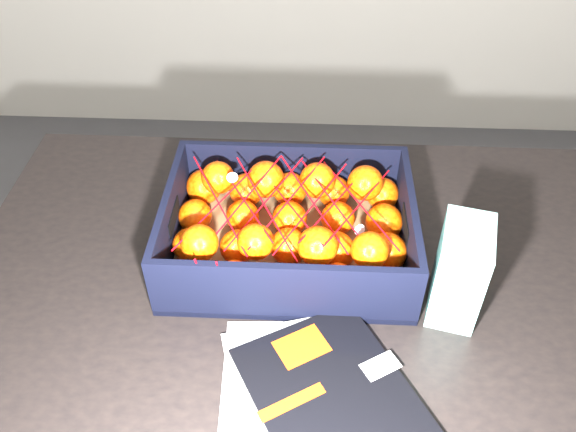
{
  "coord_description": "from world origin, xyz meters",
  "views": [
    {
      "loc": [
        0.26,
        -0.55,
        1.51
      ],
      "look_at": [
        0.23,
        0.17,
        0.86
      ],
      "focal_mm": 37.13,
      "sensor_mm": 36.0,
      "label": 1
    }
  ],
  "objects_px": {
    "table": "(306,313)",
    "produce_crate": "(289,235)",
    "magazine_stack": "(313,401)",
    "retail_carton": "(460,271)"
  },
  "relations": [
    {
      "from": "table",
      "to": "produce_crate",
      "type": "height_order",
      "value": "produce_crate"
    },
    {
      "from": "table",
      "to": "magazine_stack",
      "type": "xyz_separation_m",
      "value": [
        0.01,
        -0.24,
        0.11
      ]
    },
    {
      "from": "table",
      "to": "retail_carton",
      "type": "bearing_deg",
      "value": -12.64
    },
    {
      "from": "retail_carton",
      "to": "magazine_stack",
      "type": "bearing_deg",
      "value": -125.88
    },
    {
      "from": "table",
      "to": "produce_crate",
      "type": "relative_size",
      "value": 2.85
    },
    {
      "from": "magazine_stack",
      "to": "retail_carton",
      "type": "bearing_deg",
      "value": 40.56
    },
    {
      "from": "table",
      "to": "magazine_stack",
      "type": "distance_m",
      "value": 0.27
    },
    {
      "from": "table",
      "to": "retail_carton",
      "type": "xyz_separation_m",
      "value": [
        0.24,
        -0.05,
        0.18
      ]
    },
    {
      "from": "retail_carton",
      "to": "produce_crate",
      "type": "bearing_deg",
      "value": 170.64
    },
    {
      "from": "magazine_stack",
      "to": "table",
      "type": "bearing_deg",
      "value": 93.48
    }
  ]
}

